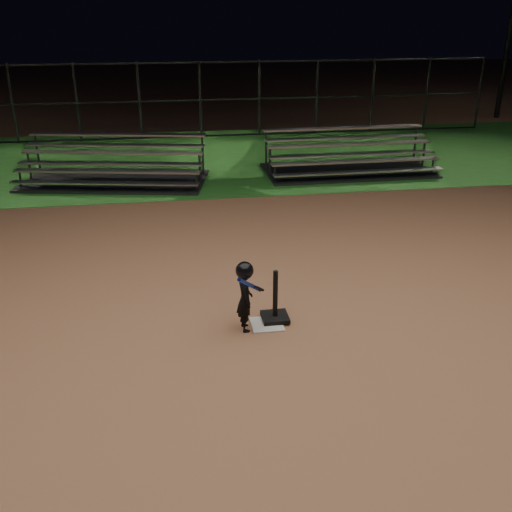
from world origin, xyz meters
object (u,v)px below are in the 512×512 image
at_px(child_batter, 245,294).
at_px(bleacher_right, 349,164).
at_px(bleacher_left, 114,174).
at_px(home_plate, 267,324).
at_px(batting_tee, 275,310).

height_order(child_batter, bleacher_right, bleacher_right).
bearing_deg(bleacher_left, bleacher_right, 11.85).
distance_m(home_plate, child_batter, 0.63).
bearing_deg(bleacher_left, child_batter, -62.40).
height_order(home_plate, bleacher_right, bleacher_right).
relative_size(bleacher_left, bleacher_right, 1.09).
bearing_deg(child_batter, batting_tee, -74.10).
bearing_deg(bleacher_right, batting_tee, -114.72).
xyz_separation_m(child_batter, bleacher_left, (-2.27, 7.84, -0.32)).
relative_size(home_plate, batting_tee, 0.59).
bearing_deg(batting_tee, home_plate, -140.02).
xyz_separation_m(batting_tee, bleacher_left, (-2.73, 7.66, 0.07)).
xyz_separation_m(batting_tee, child_batter, (-0.46, -0.18, 0.39)).
relative_size(home_plate, bleacher_right, 0.10).
bearing_deg(batting_tee, bleacher_left, 109.60).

